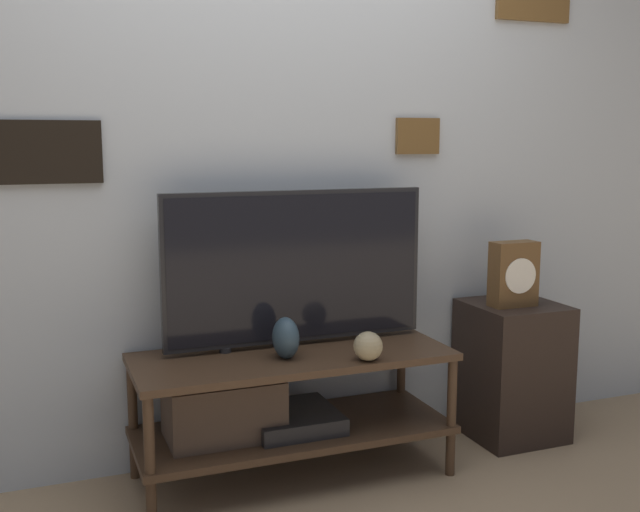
# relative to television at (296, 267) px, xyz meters

# --- Properties ---
(ground_plane) EXTENTS (12.00, 12.00, 0.00)m
(ground_plane) POSITION_rel_television_xyz_m (-0.06, -0.41, -0.87)
(ground_plane) COLOR #997F60
(wall_back) EXTENTS (6.40, 0.08, 2.70)m
(wall_back) POSITION_rel_television_xyz_m (-0.06, 0.19, 0.48)
(wall_back) COLOR #B2BCC6
(wall_back) RESTS_ON ground_plane
(media_console) EXTENTS (1.31, 0.52, 0.53)m
(media_console) POSITION_rel_television_xyz_m (-0.17, -0.11, -0.54)
(media_console) COLOR #422D1E
(media_console) RESTS_ON ground_plane
(television) EXTENTS (1.14, 0.05, 0.66)m
(television) POSITION_rel_television_xyz_m (0.00, 0.00, 0.00)
(television) COLOR black
(television) RESTS_ON media_console
(vase_urn_stoneware) EXTENTS (0.10, 0.15, 0.17)m
(vase_urn_stoneware) POSITION_rel_television_xyz_m (-0.11, -0.17, -0.26)
(vase_urn_stoneware) COLOR #2D4251
(vase_urn_stoneware) RESTS_ON media_console
(vase_round_glass) EXTENTS (0.12, 0.12, 0.12)m
(vase_round_glass) POSITION_rel_television_xyz_m (0.19, -0.32, -0.28)
(vase_round_glass) COLOR tan
(vase_round_glass) RESTS_ON media_console
(vase_slim_bronze) EXTENTS (0.10, 0.10, 0.20)m
(vase_slim_bronze) POSITION_rel_television_xyz_m (-0.33, 0.11, -0.24)
(vase_slim_bronze) COLOR brown
(vase_slim_bronze) RESTS_ON media_console
(side_table) EXTENTS (0.41, 0.42, 0.64)m
(side_table) POSITION_rel_television_xyz_m (1.06, -0.07, -0.55)
(side_table) COLOR black
(side_table) RESTS_ON ground_plane
(mantel_clock) EXTENTS (0.22, 0.11, 0.30)m
(mantel_clock) POSITION_rel_television_xyz_m (1.02, -0.10, -0.08)
(mantel_clock) COLOR brown
(mantel_clock) RESTS_ON side_table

